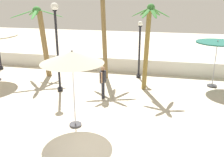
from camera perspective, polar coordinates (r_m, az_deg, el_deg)
ground_plane at (r=9.03m, az=-4.45°, el=-14.60°), size 56.00×56.00×0.00m
boundary_wall at (r=16.77m, az=4.31°, el=2.95°), size 25.20×0.30×0.91m
patio_umbrella_0 at (r=14.72m, az=22.60°, el=6.81°), size 2.24×2.24×2.61m
patio_umbrella_1 at (r=9.25m, az=-8.97°, el=4.65°), size 2.34×2.34×3.04m
palm_tree_0 at (r=15.00m, az=-2.06°, el=13.58°), size 2.48×2.59×5.76m
palm_tree_1 at (r=16.10m, az=-15.50°, el=9.85°), size 2.77×2.99×4.26m
palm_tree_3 at (r=13.23m, az=8.07°, el=9.20°), size 1.94×1.85×4.49m
lamp_post_0 at (r=15.36m, az=6.20°, el=6.80°), size 0.29×0.29×3.44m
lamp_post_2 at (r=13.15m, az=-12.33°, el=8.64°), size 0.37×0.37×4.54m
guest_0 at (r=12.31m, az=-2.06°, el=-0.18°), size 0.24×0.56×1.64m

